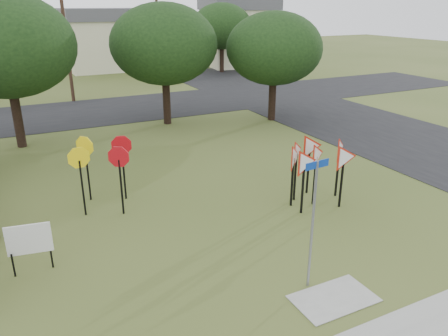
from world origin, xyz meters
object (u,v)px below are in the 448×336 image
at_px(yield_sign_cluster, 315,157).
at_px(street_name_sign, 313,218).
at_px(stop_sign_cluster, 102,158).
at_px(info_board, 29,241).

bearing_deg(yield_sign_cluster, street_name_sign, -128.33).
bearing_deg(street_name_sign, yield_sign_cluster, 51.67).
bearing_deg(stop_sign_cluster, yield_sign_cluster, -23.99).
bearing_deg(street_name_sign, stop_sign_cluster, 117.04).
xyz_separation_m(street_name_sign, yield_sign_cluster, (3.12, 3.95, -0.17)).
distance_m(stop_sign_cluster, yield_sign_cluster, 7.27).
xyz_separation_m(stop_sign_cluster, yield_sign_cluster, (6.64, -2.96, -0.07)).
bearing_deg(yield_sign_cluster, info_board, -178.77).
distance_m(street_name_sign, info_board, 7.25).
height_order(stop_sign_cluster, info_board, stop_sign_cluster).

